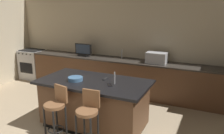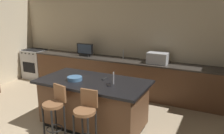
{
  "view_description": "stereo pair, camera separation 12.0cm",
  "coord_description": "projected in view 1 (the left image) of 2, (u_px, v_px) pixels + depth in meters",
  "views": [
    {
      "loc": [
        2.23,
        -1.41,
        2.22
      ],
      "look_at": [
        0.32,
        2.69,
        1.03
      ],
      "focal_mm": 36.51,
      "sensor_mm": 36.0,
      "label": 1
    },
    {
      "loc": [
        2.34,
        -1.36,
        2.22
      ],
      "look_at": [
        0.32,
        2.69,
        1.03
      ],
      "focal_mm": 36.51,
      "sensor_mm": 36.0,
      "label": 2
    }
  ],
  "objects": [
    {
      "name": "bar_stool_left",
      "position": [
        56.0,
        110.0,
        3.75
      ],
      "size": [
        0.35,
        0.37,
        0.98
      ],
      "rotation": [
        0.0,
        0.0,
        -0.24
      ],
      "color": "brown",
      "rests_on": "ground_plane"
    },
    {
      "name": "bar_stool_right",
      "position": [
        88.0,
        117.0,
        3.48
      ],
      "size": [
        0.34,
        0.34,
        1.0
      ],
      "rotation": [
        0.0,
        0.0,
        0.05
      ],
      "color": "brown",
      "rests_on": "ground_plane"
    },
    {
      "name": "counter_back",
      "position": [
        118.0,
        76.0,
        6.06
      ],
      "size": [
        5.22,
        0.62,
        0.91
      ],
      "color": "brown",
      "rests_on": "ground_plane"
    },
    {
      "name": "range_oven",
      "position": [
        33.0,
        64.0,
        7.27
      ],
      "size": [
        0.71,
        0.63,
        0.93
      ],
      "color": "#B7BABF",
      "rests_on": "ground_plane"
    },
    {
      "name": "sink_faucet_island",
      "position": [
        115.0,
        78.0,
        3.96
      ],
      "size": [
        0.02,
        0.02,
        0.22
      ],
      "primitive_type": "cylinder",
      "color": "#B2B2B7",
      "rests_on": "kitchen_island"
    },
    {
      "name": "cell_phone",
      "position": [
        110.0,
        85.0,
        3.93
      ],
      "size": [
        0.14,
        0.16,
        0.01
      ],
      "primitive_type": "cube",
      "rotation": [
        0.0,
        0.0,
        0.57
      ],
      "color": "black",
      "rests_on": "kitchen_island"
    },
    {
      "name": "tv_remote",
      "position": [
        105.0,
        79.0,
        4.25
      ],
      "size": [
        0.05,
        0.17,
        0.02
      ],
      "primitive_type": "cube",
      "rotation": [
        0.0,
        0.0,
        0.03
      ],
      "color": "black",
      "rests_on": "kitchen_island"
    },
    {
      "name": "microwave",
      "position": [
        157.0,
        58.0,
        5.49
      ],
      "size": [
        0.48,
        0.36,
        0.26
      ],
      "primitive_type": "cube",
      "color": "#B7BABF",
      "rests_on": "counter_back"
    },
    {
      "name": "fruit_bowl",
      "position": [
        75.0,
        79.0,
        4.17
      ],
      "size": [
        0.27,
        0.27,
        0.07
      ],
      "primitive_type": "cylinder",
      "color": "#3F668C",
      "rests_on": "kitchen_island"
    },
    {
      "name": "wall_back",
      "position": [
        126.0,
        41.0,
        6.13
      ],
      "size": [
        7.41,
        0.12,
        2.7
      ],
      "primitive_type": "cube",
      "color": "beige",
      "rests_on": "ground_plane"
    },
    {
      "name": "sink_faucet_back",
      "position": [
        122.0,
        54.0,
        5.98
      ],
      "size": [
        0.02,
        0.02,
        0.24
      ],
      "primitive_type": "cylinder",
      "color": "#B2B2B7",
      "rests_on": "counter_back"
    },
    {
      "name": "tv_monitor",
      "position": [
        83.0,
        50.0,
        6.28
      ],
      "size": [
        0.5,
        0.16,
        0.34
      ],
      "color": "black",
      "rests_on": "counter_back"
    },
    {
      "name": "kitchen_island",
      "position": [
        94.0,
        104.0,
        4.27
      ],
      "size": [
        2.03,
        1.07,
        0.92
      ],
      "color": "black",
      "rests_on": "ground_plane"
    }
  ]
}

